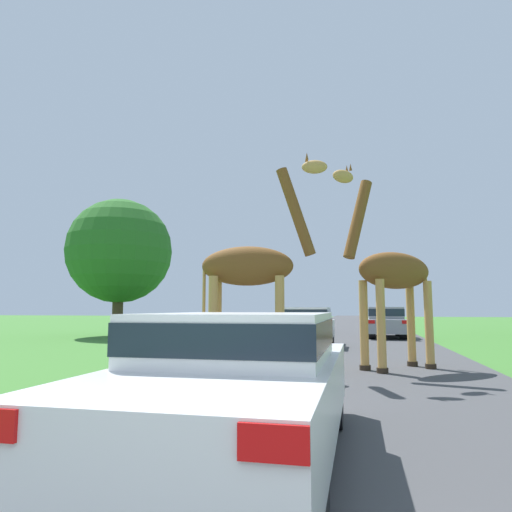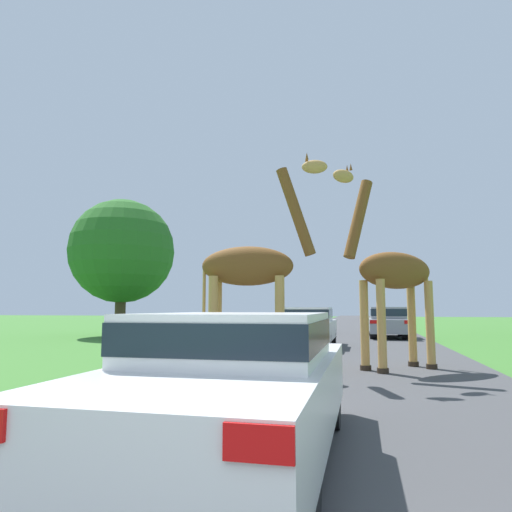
# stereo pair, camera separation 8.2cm
# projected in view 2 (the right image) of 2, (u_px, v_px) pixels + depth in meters

# --- Properties ---
(road) EXTENTS (7.21, 120.00, 0.00)m
(road) POSITION_uv_depth(u_px,v_px,m) (353.00, 330.00, 29.28)
(road) COLOR #424244
(road) RESTS_ON ground
(giraffe_near_road) EXTENTS (2.78, 1.07, 4.81)m
(giraffe_near_road) POSITION_uv_depth(u_px,v_px,m) (252.00, 273.00, 9.82)
(giraffe_near_road) COLOR tan
(giraffe_near_road) RESTS_ON ground
(giraffe_companion) EXTENTS (2.46, 2.24, 4.70)m
(giraffe_companion) POSITION_uv_depth(u_px,v_px,m) (392.00, 276.00, 10.74)
(giraffe_companion) COLOR tan
(giraffe_companion) RESTS_ON ground
(car_lead_maroon) EXTENTS (1.79, 4.53, 1.37)m
(car_lead_maroon) POSITION_uv_depth(u_px,v_px,m) (236.00, 381.00, 4.33)
(car_lead_maroon) COLOR silver
(car_lead_maroon) RESTS_ON ground
(car_queue_right) EXTENTS (1.82, 4.31, 1.45)m
(car_queue_right) POSITION_uv_depth(u_px,v_px,m) (308.00, 326.00, 16.81)
(car_queue_right) COLOR silver
(car_queue_right) RESTS_ON ground
(car_queue_left) EXTENTS (1.80, 4.45, 1.47)m
(car_queue_left) POSITION_uv_depth(u_px,v_px,m) (388.00, 321.00, 22.28)
(car_queue_left) COLOR gray
(car_queue_left) RESTS_ON ground
(car_far_ahead) EXTENTS (1.79, 4.00, 1.37)m
(car_far_ahead) POSITION_uv_depth(u_px,v_px,m) (302.00, 320.00, 26.65)
(car_far_ahead) COLOR navy
(car_far_ahead) RESTS_ON ground
(tree_far_right) EXTENTS (5.43, 5.43, 7.12)m
(tree_far_right) POSITION_uv_depth(u_px,v_px,m) (122.00, 251.00, 23.93)
(tree_far_right) COLOR #4C3828
(tree_far_right) RESTS_ON ground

